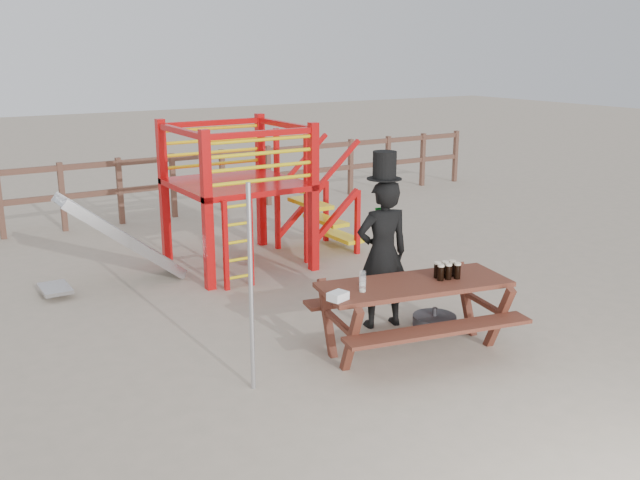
{
  "coord_description": "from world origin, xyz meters",
  "views": [
    {
      "loc": [
        -4.09,
        -5.54,
        3.09
      ],
      "look_at": [
        -0.14,
        0.8,
        1.06
      ],
      "focal_mm": 40.0,
      "sensor_mm": 36.0,
      "label": 1
    }
  ],
  "objects": [
    {
      "name": "paper_bag",
      "position": [
        -0.56,
        -0.2,
        0.8
      ],
      "size": [
        0.21,
        0.19,
        0.08
      ],
      "primitive_type": "cube",
      "rotation": [
        0.0,
        0.0,
        0.29
      ],
      "color": "white",
      "rests_on": "picnic_table"
    },
    {
      "name": "metal_pole",
      "position": [
        -1.4,
        -0.05,
        0.98
      ],
      "size": [
        0.04,
        0.04,
        1.96
      ],
      "primitive_type": "cylinder",
      "color": "#B2B2B7",
      "rests_on": "ground"
    },
    {
      "name": "picnic_table",
      "position": [
        0.4,
        -0.16,
        0.48
      ],
      "size": [
        2.19,
        1.71,
        0.76
      ],
      "rotation": [
        0.0,
        0.0,
        -0.2
      ],
      "color": "brown",
      "rests_on": "ground"
    },
    {
      "name": "empty_glasses",
      "position": [
        -0.16,
        -0.04,
        0.83
      ],
      "size": [
        0.18,
        0.23,
        0.15
      ],
      "color": "silver",
      "rests_on": "picnic_table"
    },
    {
      "name": "man_with_hat",
      "position": [
        0.55,
        0.59,
        0.9
      ],
      "size": [
        0.69,
        0.52,
        2.01
      ],
      "rotation": [
        0.0,
        0.0,
        2.95
      ],
      "color": "black",
      "rests_on": "ground"
    },
    {
      "name": "ground",
      "position": [
        0.0,
        0.0,
        0.0
      ],
      "size": [
        60.0,
        60.0,
        0.0
      ],
      "primitive_type": "plane",
      "color": "tan",
      "rests_on": "ground"
    },
    {
      "name": "back_fence",
      "position": [
        0.0,
        7.0,
        0.74
      ],
      "size": [
        15.09,
        0.09,
        1.2
      ],
      "color": "brown",
      "rests_on": "ground"
    },
    {
      "name": "playground_fort",
      "position": [
        0.12,
        3.58,
        1.07
      ],
      "size": [
        4.71,
        1.84,
        2.1
      ],
      "color": "red",
      "rests_on": "ground"
    },
    {
      "name": "stout_pints",
      "position": [
        0.77,
        -0.24,
        0.85
      ],
      "size": [
        0.27,
        0.21,
        0.17
      ],
      "color": "black",
      "rests_on": "picnic_table"
    },
    {
      "name": "parasol_base",
      "position": [
        1.08,
        0.26,
        0.06
      ],
      "size": [
        0.5,
        0.5,
        0.21
      ],
      "color": "#35353A",
      "rests_on": "ground"
    }
  ]
}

